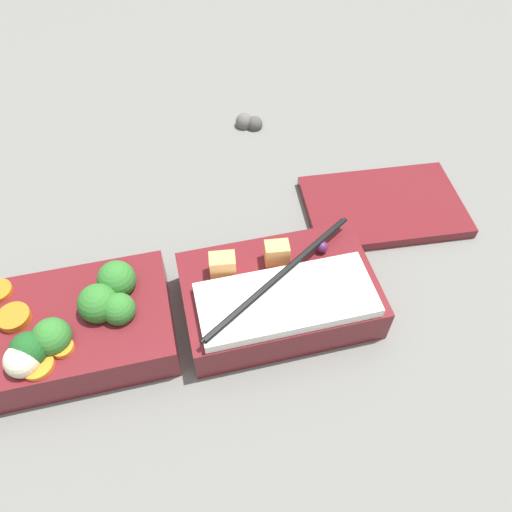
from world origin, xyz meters
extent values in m
plane|color=slate|center=(0.00, 0.00, 0.00)|extent=(3.00, 3.00, 0.00)
cube|color=maroon|center=(-0.11, 0.01, 0.02)|extent=(0.21, 0.14, 0.05)
sphere|color=#2D7028|center=(-0.05, 0.04, 0.06)|extent=(0.04, 0.04, 0.04)
sphere|color=#2D7028|center=(-0.12, -0.02, 0.06)|extent=(0.04, 0.04, 0.04)
sphere|color=#19511E|center=(-0.14, -0.03, 0.06)|extent=(0.04, 0.04, 0.04)
sphere|color=#2D7028|center=(-0.05, 0.00, 0.06)|extent=(0.03, 0.03, 0.03)
sphere|color=#2D7028|center=(-0.07, 0.01, 0.06)|extent=(0.04, 0.04, 0.04)
cylinder|color=orange|center=(-0.13, -0.04, 0.05)|extent=(0.05, 0.05, 0.01)
cylinder|color=orange|center=(-0.11, -0.03, 0.05)|extent=(0.03, 0.03, 0.01)
cylinder|color=orange|center=(-0.16, 0.02, 0.05)|extent=(0.04, 0.04, 0.01)
sphere|color=beige|center=(-0.14, -0.04, 0.06)|extent=(0.03, 0.03, 0.03)
cube|color=maroon|center=(0.12, 0.00, 0.02)|extent=(0.21, 0.14, 0.05)
cube|color=white|center=(0.12, -0.03, 0.05)|extent=(0.19, 0.08, 0.01)
cube|color=#F4A356|center=(0.06, 0.03, 0.06)|extent=(0.03, 0.02, 0.03)
cube|color=#F4A356|center=(0.13, 0.03, 0.06)|extent=(0.03, 0.02, 0.03)
sphere|color=#4C1E4C|center=(0.18, 0.03, 0.05)|extent=(0.01, 0.01, 0.01)
cylinder|color=black|center=(0.12, 0.00, 0.06)|extent=(0.19, 0.12, 0.01)
cylinder|color=black|center=(0.12, 0.00, 0.06)|extent=(0.19, 0.12, 0.01)
cube|color=maroon|center=(0.30, 0.12, 0.01)|extent=(0.22, 0.15, 0.01)
sphere|color=#474442|center=(0.17, 0.33, 0.01)|extent=(0.02, 0.02, 0.02)
sphere|color=#595651|center=(0.16, 0.34, 0.01)|extent=(0.03, 0.03, 0.03)
camera|label=1|loc=(0.02, -0.30, 0.49)|focal=35.00mm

